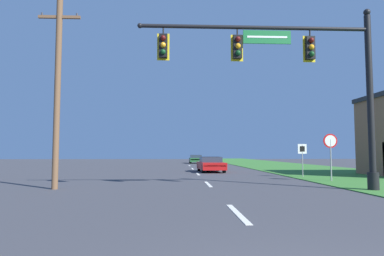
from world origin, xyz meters
TOP-DOWN VIEW (x-y plane):
  - grass_verge_right at (10.50, 30.00)m, footprint 10.00×110.00m
  - road_center_line at (0.00, 22.00)m, footprint 0.16×34.80m
  - signal_mast at (3.72, 10.87)m, footprint 9.76×0.47m
  - car_ahead at (1.21, 24.63)m, footprint 2.02×4.33m
  - far_car at (1.29, 46.85)m, footprint 1.82×4.21m
  - stop_sign at (6.69, 15.26)m, footprint 0.76×0.07m
  - route_sign_post at (6.31, 18.34)m, footprint 0.55×0.06m
  - utility_pole_near at (-6.65, 12.06)m, footprint 1.80×0.26m

SIDE VIEW (x-z plane):
  - road_center_line at x=0.00m, z-range 0.00..0.01m
  - grass_verge_right at x=10.50m, z-range 0.00..0.04m
  - far_car at x=1.29m, z-range 0.01..1.20m
  - car_ahead at x=1.21m, z-range 0.01..1.20m
  - route_sign_post at x=6.31m, z-range 0.51..2.54m
  - stop_sign at x=6.69m, z-range 0.61..3.12m
  - utility_pole_near at x=-6.65m, z-range 0.15..8.48m
  - signal_mast at x=3.72m, z-range 0.94..8.44m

